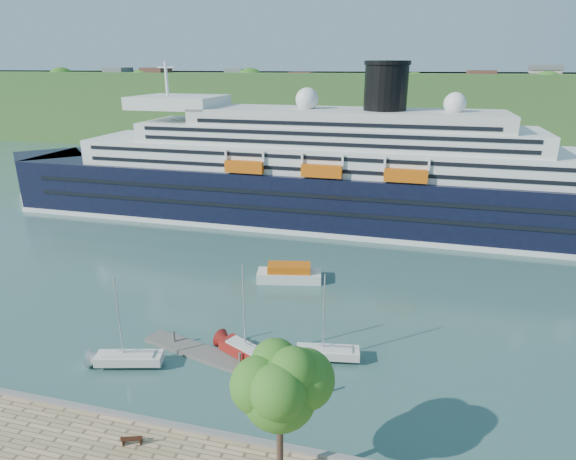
# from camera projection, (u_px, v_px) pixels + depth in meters

# --- Properties ---
(ground) EXTENTS (400.00, 400.00, 0.00)m
(ground) POSITION_uv_depth(u_px,v_px,m) (157.00, 432.00, 36.86)
(ground) COLOR #315751
(ground) RESTS_ON ground
(far_hillside) EXTENTS (400.00, 50.00, 24.00)m
(far_hillside) POSITION_uv_depth(u_px,v_px,m) (364.00, 109.00, 165.61)
(far_hillside) COLOR #2F5823
(far_hillside) RESTS_ON ground
(quay_coping) EXTENTS (220.00, 0.50, 0.30)m
(quay_coping) POSITION_uv_depth(u_px,v_px,m) (154.00, 421.00, 36.30)
(quay_coping) COLOR slate
(quay_coping) RESTS_ON promenade
(cruise_ship) EXTENTS (121.85, 18.29, 27.35)m
(cruise_ship) POSITION_uv_depth(u_px,v_px,m) (307.00, 144.00, 82.57)
(cruise_ship) COLOR black
(cruise_ship) RESTS_ON ground
(park_bench) EXTENTS (1.59, 1.04, 0.94)m
(park_bench) POSITION_uv_depth(u_px,v_px,m) (132.00, 438.00, 34.22)
(park_bench) COLOR #432013
(park_bench) RESTS_ON promenade
(promenade_tree) EXTENTS (6.41, 6.41, 10.62)m
(promenade_tree) POSITION_uv_depth(u_px,v_px,m) (280.00, 408.00, 30.07)
(promenade_tree) COLOR #2E691B
(promenade_tree) RESTS_ON promenade
(floating_pontoon) EXTENTS (17.94, 6.67, 0.40)m
(floating_pontoon) POSITION_uv_depth(u_px,v_px,m) (223.00, 360.00, 45.48)
(floating_pontoon) COLOR slate
(floating_pontoon) RESTS_ON ground
(sailboat_white_near) EXTENTS (7.02, 3.56, 8.74)m
(sailboat_white_near) POSITION_uv_depth(u_px,v_px,m) (125.00, 325.00, 43.41)
(sailboat_white_near) COLOR silver
(sailboat_white_near) RESTS_ON ground
(sailboat_red) EXTENTS (7.37, 5.00, 9.34)m
(sailboat_red) POSITION_uv_depth(u_px,v_px,m) (248.00, 318.00, 44.04)
(sailboat_red) COLOR maroon
(sailboat_red) RESTS_ON ground
(sailboat_white_far) EXTENTS (6.80, 2.92, 8.50)m
(sailboat_white_far) POSITION_uv_depth(u_px,v_px,m) (329.00, 321.00, 44.40)
(sailboat_white_far) COLOR silver
(sailboat_white_far) RESTS_ON ground
(tender_launch) EXTENTS (8.74, 4.49, 2.30)m
(tender_launch) POSITION_uv_depth(u_px,v_px,m) (289.00, 273.00, 62.24)
(tender_launch) COLOR #CE580C
(tender_launch) RESTS_ON ground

